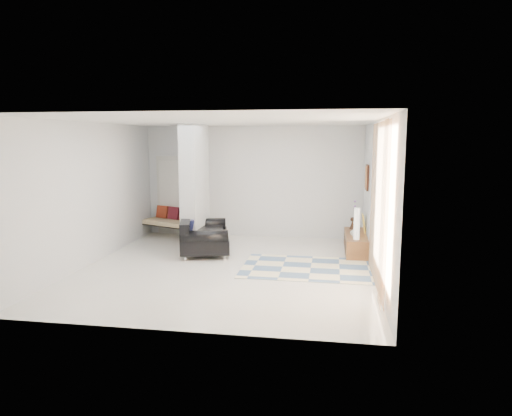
# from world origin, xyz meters

# --- Properties ---
(floor) EXTENTS (6.00, 6.00, 0.00)m
(floor) POSITION_xyz_m (0.00, 0.00, 0.00)
(floor) COLOR silver
(floor) RESTS_ON ground
(ceiling) EXTENTS (6.00, 6.00, 0.00)m
(ceiling) POSITION_xyz_m (0.00, 0.00, 2.80)
(ceiling) COLOR white
(ceiling) RESTS_ON wall_back
(wall_back) EXTENTS (6.00, 0.00, 6.00)m
(wall_back) POSITION_xyz_m (0.00, 3.00, 1.40)
(wall_back) COLOR silver
(wall_back) RESTS_ON ground
(wall_front) EXTENTS (6.00, 0.00, 6.00)m
(wall_front) POSITION_xyz_m (0.00, -3.00, 1.40)
(wall_front) COLOR silver
(wall_front) RESTS_ON ground
(wall_left) EXTENTS (0.00, 6.00, 6.00)m
(wall_left) POSITION_xyz_m (-2.75, 0.00, 1.40)
(wall_left) COLOR silver
(wall_left) RESTS_ON ground
(wall_right) EXTENTS (0.00, 6.00, 6.00)m
(wall_right) POSITION_xyz_m (2.75, 0.00, 1.40)
(wall_right) COLOR silver
(wall_right) RESTS_ON ground
(partition_column) EXTENTS (0.35, 1.20, 2.80)m
(partition_column) POSITION_xyz_m (-1.10, 1.60, 1.40)
(partition_column) COLOR #B1B5B8
(partition_column) RESTS_ON floor
(hallway_door) EXTENTS (0.85, 0.06, 2.04)m
(hallway_door) POSITION_xyz_m (-2.10, 2.96, 1.02)
(hallway_door) COLOR beige
(hallway_door) RESTS_ON floor
(curtain) EXTENTS (0.00, 2.55, 2.55)m
(curtain) POSITION_xyz_m (2.67, -1.15, 1.45)
(curtain) COLOR orange
(curtain) RESTS_ON wall_right
(wall_art) EXTENTS (0.04, 0.45, 0.55)m
(wall_art) POSITION_xyz_m (2.72, 1.70, 1.65)
(wall_art) COLOR #3A1A10
(wall_art) RESTS_ON wall_right
(media_console) EXTENTS (0.45, 1.63, 0.80)m
(media_console) POSITION_xyz_m (2.52, 1.70, 0.21)
(media_console) COLOR brown
(media_console) RESTS_ON floor
(loveseat) EXTENTS (1.41, 1.91, 0.76)m
(loveseat) POSITION_xyz_m (-0.84, 1.18, 0.35)
(loveseat) COLOR silver
(loveseat) RESTS_ON floor
(daybed) EXTENTS (1.83, 1.29, 0.77)m
(daybed) POSITION_xyz_m (-1.91, 2.49, 0.42)
(daybed) COLOR black
(daybed) RESTS_ON floor
(area_rug) EXTENTS (2.65, 1.78, 0.01)m
(area_rug) POSITION_xyz_m (1.60, 0.20, 0.01)
(area_rug) COLOR beige
(area_rug) RESTS_ON floor
(cylinder_lamp) EXTENTS (0.12, 0.12, 0.66)m
(cylinder_lamp) POSITION_xyz_m (2.50, 1.15, 0.73)
(cylinder_lamp) COLOR white
(cylinder_lamp) RESTS_ON media_console
(bronze_figurine) EXTENTS (0.15, 0.15, 0.27)m
(bronze_figurine) POSITION_xyz_m (2.47, 2.25, 0.54)
(bronze_figurine) COLOR #321F16
(bronze_figurine) RESTS_ON media_console
(vase) EXTENTS (0.17, 0.17, 0.18)m
(vase) POSITION_xyz_m (2.47, 1.51, 0.49)
(vase) COLOR silver
(vase) RESTS_ON media_console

